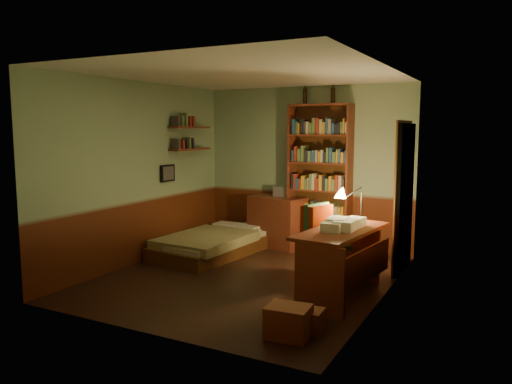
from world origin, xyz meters
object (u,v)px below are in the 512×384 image
at_px(bed, 213,236).
at_px(dresser, 277,222).
at_px(desk, 341,262).
at_px(office_chair, 329,246).
at_px(desk_lamp, 362,197).
at_px(cardboard_box_a, 288,322).
at_px(bookshelf, 320,178).
at_px(mini_stereo, 283,191).
at_px(cardboard_box_b, 307,320).

xyz_separation_m(bed, dresser, (0.66, 0.93, 0.13)).
bearing_deg(desk, office_chair, 136.70).
distance_m(bed, desk, 2.53).
bearing_deg(dresser, desk_lamp, -18.20).
height_order(desk, cardboard_box_a, desk).
distance_m(desk_lamp, office_chair, 0.76).
distance_m(desk, cardboard_box_a, 1.39).
relative_size(bed, cardboard_box_a, 4.78).
xyz_separation_m(dresser, bookshelf, (0.70, 0.08, 0.74)).
xyz_separation_m(bookshelf, desk, (0.99, -1.94, -0.76)).
xyz_separation_m(bed, desk_lamp, (2.37, -0.20, 0.79)).
bearing_deg(mini_stereo, cardboard_box_a, -75.91).
bearing_deg(bed, dresser, 60.67).
relative_size(office_chair, cardboard_box_a, 2.48).
bearing_deg(cardboard_box_a, bookshelf, 105.73).
distance_m(dresser, desk, 2.51).
height_order(desk_lamp, office_chair, desk_lamp).
bearing_deg(cardboard_box_b, bookshelf, 108.50).
relative_size(dresser, cardboard_box_a, 2.35).
height_order(bed, mini_stereo, mini_stereo).
height_order(mini_stereo, desk_lamp, desk_lamp).
height_order(bookshelf, desk_lamp, bookshelf).
bearing_deg(dresser, bookshelf, 22.12).
bearing_deg(desk, bookshelf, 124.41).
bearing_deg(mini_stereo, bed, -135.23).
height_order(bed, desk, desk).
height_order(bed, desk_lamp, desk_lamp).
xyz_separation_m(desk, desk_lamp, (0.02, 0.73, 0.68)).
bearing_deg(cardboard_box_b, bed, 139.05).
xyz_separation_m(dresser, mini_stereo, (0.05, 0.13, 0.49)).
bearing_deg(desk_lamp, cardboard_box_a, -70.39).
xyz_separation_m(dresser, office_chair, (1.42, -1.53, 0.08)).
relative_size(bookshelf, desk_lamp, 4.04).
bearing_deg(cardboard_box_b, desk, 92.08).
bearing_deg(office_chair, bookshelf, 134.40).
bearing_deg(cardboard_box_b, cardboard_box_a, -114.34).
height_order(cardboard_box_a, cardboard_box_b, cardboard_box_a).
height_order(mini_stereo, cardboard_box_b, mini_stereo).
bearing_deg(office_chair, dresser, 153.06).
relative_size(mini_stereo, desk, 0.20).
xyz_separation_m(bed, cardboard_box_a, (2.29, -2.30, -0.13)).
relative_size(mini_stereo, desk_lamp, 0.52).
height_order(bed, dresser, dresser).
xyz_separation_m(bookshelf, cardboard_box_a, (0.93, -3.31, -1.01)).
bearing_deg(cardboard_box_a, mini_stereo, 115.24).
distance_m(bookshelf, desk_lamp, 1.58).
distance_m(bookshelf, desk, 2.31).
bearing_deg(desk_lamp, bed, -162.97).
relative_size(mini_stereo, cardboard_box_b, 0.99).
distance_m(cardboard_box_a, cardboard_box_b, 0.25).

